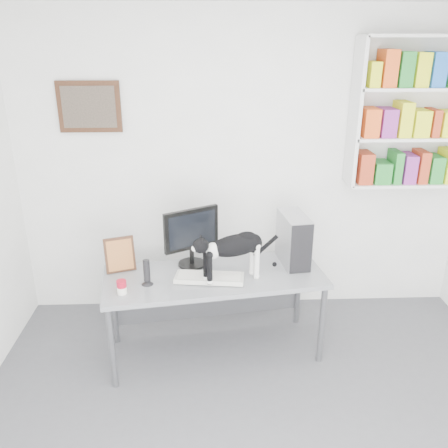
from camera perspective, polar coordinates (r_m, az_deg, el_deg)
The scene contains 11 objects.
room at distance 2.37m, azimuth 6.26°, elevation -5.93°, with size 4.01×4.01×2.70m.
bookshelf at distance 4.34m, azimuth 21.95°, elevation 12.26°, with size 1.03×0.28×1.24m, color silver.
wall_art at distance 4.20m, azimuth -15.90°, elevation 13.40°, with size 0.52×0.04×0.42m, color #462316.
desk at distance 3.90m, azimuth -1.13°, elevation -10.75°, with size 1.71×0.66×0.71m, color gray.
monitor at distance 3.77m, azimuth -3.96°, elevation -1.59°, with size 0.46×0.22×0.49m, color black.
keyboard at distance 3.64m, azimuth -1.77°, elevation -6.46°, with size 0.52×0.20×0.04m, color beige.
pc_tower at distance 3.88m, azimuth 8.35°, elevation -1.79°, with size 0.18×0.41×0.41m, color #B2B2B7.
speaker at distance 3.58m, azimuth -9.28°, elevation -5.70°, with size 0.09×0.09×0.21m, color black.
leaning_print at distance 3.81m, azimuth -12.43°, elevation -3.54°, with size 0.23×0.09×0.29m, color #462316.
soup_can at distance 3.52m, azimuth -12.20°, elevation -7.43°, with size 0.07×0.07×0.10m, color #AE0E24.
cat at distance 3.55m, azimuth 1.16°, elevation -4.02°, with size 0.63×0.17×0.39m, color black, non-canonical shape.
Camera 1 is at (-0.34, -2.08, 2.44)m, focal length 38.00 mm.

